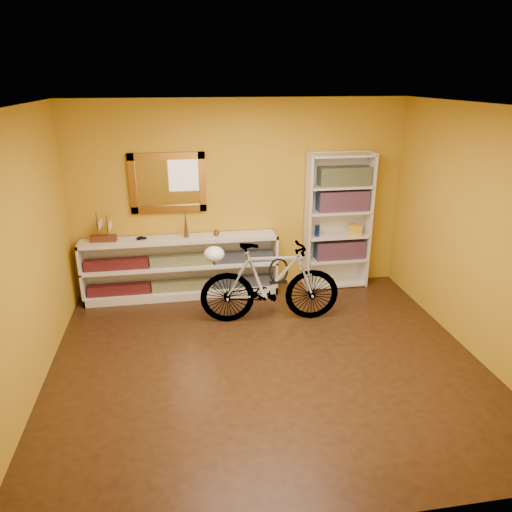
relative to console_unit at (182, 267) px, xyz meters
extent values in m
cube|color=black|center=(0.84, -1.81, -0.43)|extent=(4.50, 4.00, 0.01)
cube|color=silver|center=(0.84, -1.81, 2.18)|extent=(4.50, 4.00, 0.01)
cube|color=#BD8E1C|center=(0.84, 0.19, 0.88)|extent=(4.50, 0.01, 2.60)
cube|color=#BD8E1C|center=(-1.42, -1.81, 0.88)|extent=(0.01, 4.00, 2.60)
cube|color=#BD8E1C|center=(3.09, -1.81, 0.88)|extent=(0.01, 4.00, 2.60)
cube|color=brown|center=(-0.11, 0.15, 1.12)|extent=(0.98, 0.06, 0.78)
cube|color=silver|center=(1.74, 0.17, -0.17)|extent=(0.09, 0.02, 0.09)
cube|color=black|center=(0.00, -0.02, -0.26)|extent=(2.50, 0.13, 0.14)
cube|color=navy|center=(0.00, -0.02, 0.11)|extent=(2.50, 0.13, 0.14)
imported|color=black|center=(-0.49, 0.00, 0.43)|extent=(0.00, 0.00, 0.00)
cone|color=brown|center=(0.09, 0.00, 0.61)|extent=(0.06, 0.06, 0.37)
sphere|color=brown|center=(0.49, 0.00, 0.47)|extent=(0.08, 0.08, 0.08)
cube|color=maroon|center=(2.23, 0.03, 0.12)|extent=(0.70, 0.22, 0.26)
cube|color=maroon|center=(2.23, 0.03, 0.83)|extent=(0.70, 0.22, 0.28)
cube|color=navy|center=(2.23, 0.03, 1.16)|extent=(0.70, 0.22, 0.25)
cylinder|color=navy|center=(1.88, 0.01, 0.42)|extent=(0.07, 0.07, 0.16)
cube|color=maroon|center=(1.98, 0.06, 1.13)|extent=(0.16, 0.16, 0.18)
cube|color=gold|center=(2.43, -0.01, 0.41)|extent=(0.21, 0.18, 0.14)
imported|color=silver|center=(1.05, -0.88, 0.08)|extent=(0.58, 1.76, 1.02)
ellipsoid|color=white|center=(0.39, -0.83, 0.47)|extent=(0.24, 0.23, 0.18)
torus|color=black|center=(1.15, -0.89, 0.24)|extent=(0.24, 0.03, 0.24)
camera|label=1|loc=(0.01, -6.10, 2.42)|focal=33.72mm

